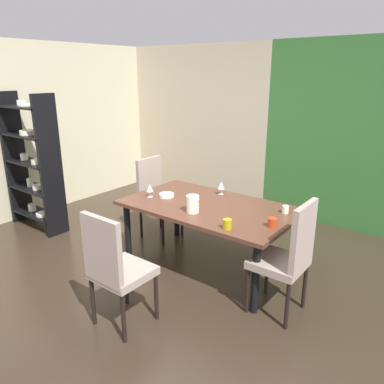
{
  "coord_description": "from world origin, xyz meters",
  "views": [
    {
      "loc": [
        2.46,
        -2.5,
        2.08
      ],
      "look_at": [
        0.13,
        0.53,
        0.85
      ],
      "focal_mm": 35.0,
      "sensor_mm": 36.0,
      "label": 1
    }
  ],
  "objects": [
    {
      "name": "ground_plane",
      "position": [
        0.0,
        0.0,
        -0.01
      ],
      "size": [
        5.69,
        5.4,
        0.02
      ],
      "primitive_type": "cube",
      "color": "#32271C"
    },
    {
      "name": "back_panel_interior",
      "position": [
        -1.45,
        2.65,
        1.26
      ],
      "size": [
        2.79,
        0.1,
        2.52
      ],
      "primitive_type": "cube",
      "color": "beige",
      "rests_on": "ground_plane"
    },
    {
      "name": "garden_window_panel",
      "position": [
        1.39,
        2.65,
        1.26
      ],
      "size": [
        2.9,
        0.1,
        2.52
      ],
      "primitive_type": "cube",
      "color": "#346F31",
      "rests_on": "ground_plane"
    },
    {
      "name": "left_interior_panel",
      "position": [
        -2.79,
        0.0,
        1.26
      ],
      "size": [
        0.1,
        5.4,
        2.52
      ],
      "primitive_type": "cube",
      "color": "beige",
      "rests_on": "ground_plane"
    },
    {
      "name": "dining_table",
      "position": [
        0.32,
        0.58,
        0.66
      ],
      "size": [
        1.83,
        1.07,
        0.73
      ],
      "color": "brown",
      "rests_on": "ground_plane"
    },
    {
      "name": "chair_head_near",
      "position": [
        0.31,
        -0.74,
        0.58
      ],
      "size": [
        0.44,
        0.44,
        1.04
      ],
      "color": "gray",
      "rests_on": "ground_plane"
    },
    {
      "name": "chair_right_near",
      "position": [
        1.36,
        0.29,
        0.59
      ],
      "size": [
        0.44,
        0.44,
        1.07
      ],
      "rotation": [
        0.0,
        0.0,
        1.57
      ],
      "color": "gray",
      "rests_on": "ground_plane"
    },
    {
      "name": "chair_left_far",
      "position": [
        -0.72,
        0.87,
        0.58
      ],
      "size": [
        0.45,
        0.44,
        1.03
      ],
      "rotation": [
        0.0,
        0.0,
        -1.57
      ],
      "color": "gray",
      "rests_on": "ground_plane"
    },
    {
      "name": "display_shelf",
      "position": [
        -2.23,
        0.07,
        0.92
      ],
      "size": [
        0.93,
        0.31,
        1.84
      ],
      "color": "black",
      "rests_on": "ground_plane"
    },
    {
      "name": "wine_glass_near_window",
      "position": [
        -0.37,
        0.4,
        0.83
      ],
      "size": [
        0.08,
        0.08,
        0.15
      ],
      "color": "silver",
      "rests_on": "dining_table"
    },
    {
      "name": "wine_glass_west",
      "position": [
        0.21,
        0.97,
        0.84
      ],
      "size": [
        0.08,
        0.08,
        0.16
      ],
      "color": "silver",
      "rests_on": "dining_table"
    },
    {
      "name": "serving_bowl_rear",
      "position": [
        -0.22,
        0.51,
        0.75
      ],
      "size": [
        0.17,
        0.17,
        0.04
      ],
      "primitive_type": "cylinder",
      "color": "white",
      "rests_on": "dining_table"
    },
    {
      "name": "cup_center",
      "position": [
        1.06,
        0.85,
        0.77
      ],
      "size": [
        0.06,
        0.06,
        0.08
      ],
      "primitive_type": "cylinder",
      "color": "white",
      "rests_on": "dining_table"
    },
    {
      "name": "cup_near_shelf",
      "position": [
        0.81,
        0.16,
        0.78
      ],
      "size": [
        0.08,
        0.08,
        0.09
      ],
      "primitive_type": "cylinder",
      "color": "#B39614",
      "rests_on": "dining_table"
    },
    {
      "name": "cup_east",
      "position": [
        1.12,
        0.45,
        0.77
      ],
      "size": [
        0.08,
        0.08,
        0.09
      ],
      "primitive_type": "cylinder",
      "color": "#C03917",
      "rests_on": "dining_table"
    },
    {
      "name": "pitcher_front",
      "position": [
        0.31,
        0.3,
        0.82
      ],
      "size": [
        0.14,
        0.13,
        0.18
      ],
      "color": "white",
      "rests_on": "dining_table"
    }
  ]
}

